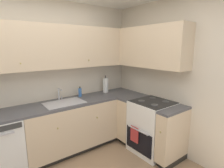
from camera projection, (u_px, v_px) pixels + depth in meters
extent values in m
cube|color=beige|center=(35.00, 79.00, 2.95)|extent=(3.74, 0.05, 2.54)
cube|color=beige|center=(190.00, 81.00, 2.77)|extent=(0.05, 3.30, 2.54)
cube|color=beige|center=(71.00, 124.00, 3.12)|extent=(1.55, 0.60, 0.76)
cube|color=black|center=(71.00, 146.00, 3.22)|extent=(1.55, 0.54, 0.09)
sphere|color=tan|center=(58.00, 128.00, 2.64)|extent=(0.02, 0.02, 0.02)
sphere|color=tan|center=(97.00, 118.00, 3.05)|extent=(0.02, 0.02, 0.02)
cube|color=#4C4C51|center=(70.00, 102.00, 3.04)|extent=(2.75, 0.60, 0.03)
cube|color=beige|center=(133.00, 118.00, 3.42)|extent=(0.60, 0.25, 0.76)
cube|color=black|center=(134.00, 138.00, 3.52)|extent=(0.54, 0.25, 0.09)
cube|color=beige|center=(173.00, 135.00, 2.74)|extent=(0.60, 0.19, 0.76)
cube|color=black|center=(172.00, 159.00, 2.85)|extent=(0.54, 0.19, 0.09)
sphere|color=tan|center=(160.00, 132.00, 2.53)|extent=(0.02, 0.02, 0.02)
cube|color=#4C4C51|center=(134.00, 97.00, 3.34)|extent=(0.60, 0.25, 0.03)
cube|color=#4C4C51|center=(175.00, 110.00, 2.66)|extent=(0.60, 0.19, 0.03)
cube|color=white|center=(152.00, 127.00, 3.09)|extent=(0.64, 0.62, 0.88)
cube|color=black|center=(138.00, 141.00, 2.93)|extent=(0.02, 0.55, 0.37)
cube|color=silver|center=(138.00, 130.00, 2.87)|extent=(0.02, 0.43, 0.02)
cube|color=black|center=(153.00, 102.00, 3.00)|extent=(0.59, 0.60, 0.01)
cube|color=white|center=(165.00, 95.00, 3.16)|extent=(0.03, 0.60, 0.15)
cylinder|color=#4C4C4C|center=(154.00, 105.00, 2.80)|extent=(0.11, 0.11, 0.01)
cylinder|color=#4C4C4C|center=(142.00, 101.00, 3.02)|extent=(0.11, 0.11, 0.01)
cylinder|color=#4C4C4C|center=(166.00, 102.00, 2.97)|extent=(0.11, 0.11, 0.01)
cylinder|color=#4C4C4C|center=(153.00, 98.00, 3.18)|extent=(0.11, 0.11, 0.01)
cube|color=#B23333|center=(134.00, 134.00, 2.95)|extent=(0.02, 0.17, 0.26)
cube|color=beige|center=(54.00, 47.00, 2.87)|extent=(2.43, 0.32, 0.69)
sphere|color=tan|center=(20.00, 63.00, 2.46)|extent=(0.02, 0.02, 0.02)
sphere|color=tan|center=(89.00, 60.00, 3.09)|extent=(0.02, 0.02, 0.02)
cube|color=beige|center=(145.00, 47.00, 3.17)|extent=(0.32, 1.64, 0.69)
cube|color=#B7B7BC|center=(64.00, 103.00, 2.95)|extent=(0.63, 0.40, 0.01)
cube|color=gray|center=(65.00, 106.00, 2.96)|extent=(0.58, 0.36, 0.09)
cube|color=#99999E|center=(64.00, 105.00, 2.95)|extent=(0.02, 0.35, 0.06)
cylinder|color=silver|center=(59.00, 94.00, 3.11)|extent=(0.02, 0.02, 0.20)
cylinder|color=silver|center=(60.00, 90.00, 3.03)|extent=(0.02, 0.15, 0.02)
cylinder|color=silver|center=(62.00, 98.00, 3.15)|extent=(0.02, 0.02, 0.06)
cylinder|color=#3F72BF|center=(80.00, 92.00, 3.33)|extent=(0.06, 0.06, 0.15)
cylinder|color=#262626|center=(80.00, 88.00, 3.31)|extent=(0.03, 0.03, 0.03)
cylinder|color=white|center=(106.00, 85.00, 3.63)|extent=(0.11, 0.11, 0.29)
cylinder|color=#3F3F3F|center=(106.00, 84.00, 3.63)|extent=(0.02, 0.02, 0.35)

